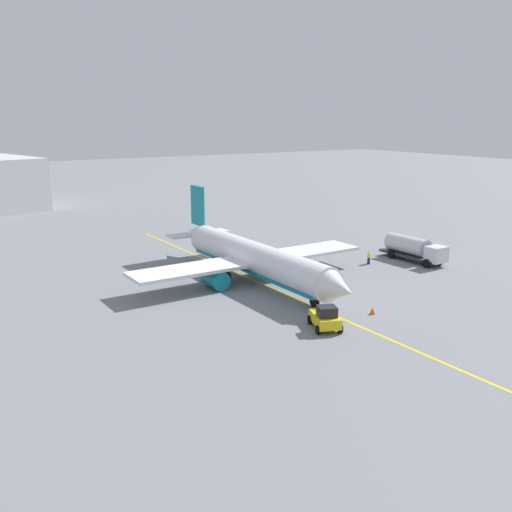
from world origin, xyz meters
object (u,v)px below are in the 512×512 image
Objects in this scene: fuel_tanker at (414,248)px; pushback_tug at (325,318)px; airplane at (254,259)px; safety_cone_nose at (373,311)px; refueling_worker at (369,258)px.

fuel_tanker reaches higher than pushback_tug.
airplane is 22.65m from fuel_tanker.
airplane is 8.16× the size of pushback_tug.
fuel_tanker is 14.35× the size of safety_cone_nose.
pushback_tug is 6.30m from safety_cone_nose.
fuel_tanker is 28.19m from pushback_tug.
pushback_tug is (12.88, -25.06, -0.70)m from fuel_tanker.
safety_cone_nose is at bearing -56.82° from fuel_tanker.
safety_cone_nose is (-0.56, 6.24, -0.68)m from pushback_tug.
airplane is at bearing -167.34° from safety_cone_nose.
pushback_tug is (16.34, -2.69, -1.58)m from airplane.
refueling_worker is (1.44, 16.47, -1.77)m from airplane.
fuel_tanker is 5.60× the size of refueling_worker.
airplane is 16.64m from pushback_tug.
refueling_worker is 2.56× the size of safety_cone_nose.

